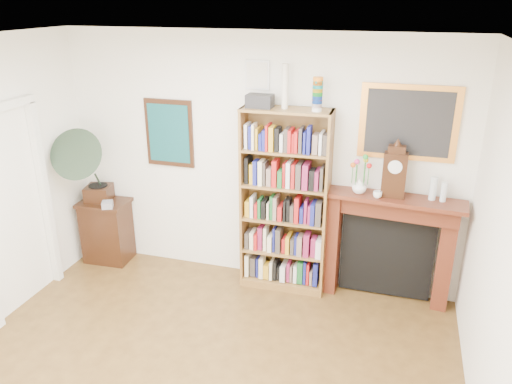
# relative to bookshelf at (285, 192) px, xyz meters

# --- Properties ---
(room) EXTENTS (4.51, 5.01, 2.81)m
(room) POSITION_rel_bookshelf_xyz_m (-0.36, -2.31, 0.25)
(room) COLOR #4C3417
(room) RESTS_ON ground
(door_casing) EXTENTS (0.08, 1.02, 2.17)m
(door_casing) POSITION_rel_bookshelf_xyz_m (-2.56, -1.11, 0.11)
(door_casing) COLOR white
(door_casing) RESTS_ON left_wall
(teal_poster) EXTENTS (0.58, 0.04, 0.78)m
(teal_poster) POSITION_rel_bookshelf_xyz_m (-1.41, 0.17, 0.50)
(teal_poster) COLOR black
(teal_poster) RESTS_ON back_wall
(small_picture) EXTENTS (0.26, 0.04, 0.30)m
(small_picture) POSITION_rel_bookshelf_xyz_m (-0.36, 0.17, 1.20)
(small_picture) COLOR white
(small_picture) RESTS_ON back_wall
(gilt_painting) EXTENTS (0.95, 0.04, 0.75)m
(gilt_painting) POSITION_rel_bookshelf_xyz_m (1.19, 0.17, 0.80)
(gilt_painting) COLOR orange
(gilt_painting) RESTS_ON back_wall
(bookshelf) EXTENTS (0.95, 0.36, 2.36)m
(bookshelf) POSITION_rel_bookshelf_xyz_m (0.00, 0.00, 0.00)
(bookshelf) COLOR brown
(bookshelf) RESTS_ON floor
(side_cabinet) EXTENTS (0.60, 0.45, 0.79)m
(side_cabinet) POSITION_rel_bookshelf_xyz_m (-2.24, -0.04, -0.75)
(side_cabinet) COLOR black
(side_cabinet) RESTS_ON floor
(fireplace) EXTENTS (1.47, 0.45, 1.22)m
(fireplace) POSITION_rel_bookshelf_xyz_m (1.12, 0.08, -0.43)
(fireplace) COLOR #531C13
(fireplace) RESTS_ON floor
(gramophone) EXTENTS (0.74, 0.85, 0.96)m
(gramophone) POSITION_rel_bookshelf_xyz_m (-2.32, -0.17, 0.18)
(gramophone) COLOR black
(gramophone) RESTS_ON side_cabinet
(cd_stack) EXTENTS (0.16, 0.16, 0.08)m
(cd_stack) POSITION_rel_bookshelf_xyz_m (-2.09, -0.20, -0.32)
(cd_stack) COLOR #ADADB9
(cd_stack) RESTS_ON side_cabinet
(mantel_clock) EXTENTS (0.23, 0.14, 0.54)m
(mantel_clock) POSITION_rel_bookshelf_xyz_m (1.11, 0.02, 0.33)
(mantel_clock) COLOR black
(mantel_clock) RESTS_ON fireplace
(flower_vase) EXTENTS (0.16, 0.16, 0.16)m
(flower_vase) POSITION_rel_bookshelf_xyz_m (0.78, 0.02, 0.15)
(flower_vase) COLOR white
(flower_vase) RESTS_ON fireplace
(teacup) EXTENTS (0.11, 0.11, 0.07)m
(teacup) POSITION_rel_bookshelf_xyz_m (0.97, -0.06, 0.11)
(teacup) COLOR white
(teacup) RESTS_ON fireplace
(bottle_left) EXTENTS (0.07, 0.07, 0.24)m
(bottle_left) POSITION_rel_bookshelf_xyz_m (1.49, 0.05, 0.19)
(bottle_left) COLOR silver
(bottle_left) RESTS_ON fireplace
(bottle_right) EXTENTS (0.06, 0.06, 0.20)m
(bottle_right) POSITION_rel_bookshelf_xyz_m (1.60, 0.03, 0.17)
(bottle_right) COLOR silver
(bottle_right) RESTS_ON fireplace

